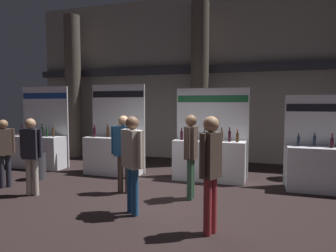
{
  "coord_description": "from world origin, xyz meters",
  "views": [
    {
      "loc": [
        2.06,
        -5.8,
        2.02
      ],
      "look_at": [
        -0.2,
        1.17,
        1.45
      ],
      "focal_mm": 32.36,
      "sensor_mm": 36.0,
      "label": 1
    }
  ],
  "objects_px": {
    "visitor_5": "(211,166)",
    "exhibitor_booth_2": "(209,156)",
    "visitor_2": "(4,148)",
    "visitor_3": "(191,150)",
    "exhibitor_booth_0": "(40,148)",
    "exhibitor_booth_3": "(331,166)",
    "visitor_4": "(31,150)",
    "trash_bin": "(38,166)",
    "visitor_7": "(132,155)",
    "visitor_8": "(124,147)",
    "exhibitor_booth_1": "(114,151)"
  },
  "relations": [
    {
      "from": "exhibitor_booth_3",
      "to": "visitor_5",
      "type": "distance_m",
      "value": 3.78
    },
    {
      "from": "exhibitor_booth_0",
      "to": "exhibitor_booth_3",
      "type": "xyz_separation_m",
      "value": [
        8.06,
        -0.07,
        -0.03
      ]
    },
    {
      "from": "exhibitor_booth_0",
      "to": "visitor_8",
      "type": "xyz_separation_m",
      "value": [
        3.65,
        -1.57,
        0.42
      ]
    },
    {
      "from": "visitor_4",
      "to": "visitor_7",
      "type": "xyz_separation_m",
      "value": [
        2.55,
        -0.36,
        0.09
      ]
    },
    {
      "from": "visitor_5",
      "to": "visitor_7",
      "type": "distance_m",
      "value": 1.53
    },
    {
      "from": "exhibitor_booth_2",
      "to": "visitor_2",
      "type": "distance_m",
      "value": 5.02
    },
    {
      "from": "exhibitor_booth_0",
      "to": "visitor_2",
      "type": "xyz_separation_m",
      "value": [
        0.76,
        -2.06,
        0.32
      ]
    },
    {
      "from": "visitor_5",
      "to": "exhibitor_booth_1",
      "type": "bearing_deg",
      "value": -107.11
    },
    {
      "from": "exhibitor_booth_1",
      "to": "exhibitor_booth_2",
      "type": "distance_m",
      "value": 2.7
    },
    {
      "from": "visitor_7",
      "to": "trash_bin",
      "type": "bearing_deg",
      "value": -166.1
    },
    {
      "from": "exhibitor_booth_0",
      "to": "visitor_7",
      "type": "distance_m",
      "value": 5.17
    },
    {
      "from": "exhibitor_booth_1",
      "to": "visitor_7",
      "type": "relative_size",
      "value": 1.43
    },
    {
      "from": "visitor_7",
      "to": "exhibitor_booth_3",
      "type": "bearing_deg",
      "value": 73.7
    },
    {
      "from": "exhibitor_booth_0",
      "to": "visitor_2",
      "type": "distance_m",
      "value": 2.22
    },
    {
      "from": "visitor_8",
      "to": "visitor_3",
      "type": "bearing_deg",
      "value": 174.99
    },
    {
      "from": "visitor_2",
      "to": "exhibitor_booth_1",
      "type": "bearing_deg",
      "value": -8.87
    },
    {
      "from": "visitor_4",
      "to": "visitor_5",
      "type": "bearing_deg",
      "value": -23.52
    },
    {
      "from": "visitor_3",
      "to": "visitor_5",
      "type": "xyz_separation_m",
      "value": [
        0.69,
        -1.57,
        0.03
      ]
    },
    {
      "from": "visitor_2",
      "to": "visitor_5",
      "type": "xyz_separation_m",
      "value": [
        5.1,
        -1.05,
        0.13
      ]
    },
    {
      "from": "exhibitor_booth_1",
      "to": "visitor_2",
      "type": "xyz_separation_m",
      "value": [
        -1.8,
        -2.05,
        0.3
      ]
    },
    {
      "from": "exhibitor_booth_1",
      "to": "exhibitor_booth_3",
      "type": "bearing_deg",
      "value": -0.58
    },
    {
      "from": "trash_bin",
      "to": "visitor_7",
      "type": "relative_size",
      "value": 0.4
    },
    {
      "from": "visitor_2",
      "to": "visitor_5",
      "type": "distance_m",
      "value": 5.21
    },
    {
      "from": "visitor_2",
      "to": "visitor_3",
      "type": "xyz_separation_m",
      "value": [
        4.41,
        0.52,
        0.1
      ]
    },
    {
      "from": "exhibitor_booth_0",
      "to": "visitor_5",
      "type": "xyz_separation_m",
      "value": [
        5.86,
        -3.1,
        0.45
      ]
    },
    {
      "from": "trash_bin",
      "to": "visitor_4",
      "type": "relative_size",
      "value": 0.43
    },
    {
      "from": "trash_bin",
      "to": "visitor_4",
      "type": "distance_m",
      "value": 1.6
    },
    {
      "from": "exhibitor_booth_2",
      "to": "visitor_3",
      "type": "distance_m",
      "value": 1.74
    },
    {
      "from": "visitor_3",
      "to": "exhibitor_booth_2",
      "type": "bearing_deg",
      "value": 178.79
    },
    {
      "from": "visitor_5",
      "to": "trash_bin",
      "type": "bearing_deg",
      "value": -85.33
    },
    {
      "from": "exhibitor_booth_3",
      "to": "visitor_4",
      "type": "distance_m",
      "value": 6.65
    },
    {
      "from": "exhibitor_booth_3",
      "to": "visitor_7",
      "type": "xyz_separation_m",
      "value": [
        -3.68,
        -2.65,
        0.49
      ]
    },
    {
      "from": "visitor_3",
      "to": "visitor_5",
      "type": "distance_m",
      "value": 1.71
    },
    {
      "from": "exhibitor_booth_1",
      "to": "visitor_4",
      "type": "xyz_separation_m",
      "value": [
        -0.73,
        -2.35,
        0.35
      ]
    },
    {
      "from": "trash_bin",
      "to": "visitor_5",
      "type": "relative_size",
      "value": 0.39
    },
    {
      "from": "visitor_2",
      "to": "visitor_3",
      "type": "bearing_deg",
      "value": -50.78
    },
    {
      "from": "visitor_4",
      "to": "visitor_8",
      "type": "height_order",
      "value": "visitor_8"
    },
    {
      "from": "visitor_4",
      "to": "visitor_8",
      "type": "bearing_deg",
      "value": 10.42
    },
    {
      "from": "exhibitor_booth_3",
      "to": "visitor_7",
      "type": "height_order",
      "value": "exhibitor_booth_3"
    },
    {
      "from": "visitor_2",
      "to": "visitor_3",
      "type": "height_order",
      "value": "visitor_3"
    },
    {
      "from": "visitor_5",
      "to": "visitor_8",
      "type": "xyz_separation_m",
      "value": [
        -2.21,
        1.53,
        -0.03
      ]
    },
    {
      "from": "exhibitor_booth_2",
      "to": "visitor_5",
      "type": "height_order",
      "value": "exhibitor_booth_2"
    },
    {
      "from": "visitor_2",
      "to": "exhibitor_booth_3",
      "type": "bearing_deg",
      "value": -42.26
    },
    {
      "from": "visitor_7",
      "to": "exhibitor_booth_1",
      "type": "bearing_deg",
      "value": 161.92
    },
    {
      "from": "exhibitor_booth_2",
      "to": "visitor_4",
      "type": "distance_m",
      "value": 4.27
    },
    {
      "from": "visitor_2",
      "to": "visitor_8",
      "type": "distance_m",
      "value": 2.93
    },
    {
      "from": "exhibitor_booth_3",
      "to": "visitor_8",
      "type": "bearing_deg",
      "value": -161.18
    },
    {
      "from": "visitor_3",
      "to": "visitor_5",
      "type": "height_order",
      "value": "visitor_5"
    },
    {
      "from": "visitor_5",
      "to": "exhibitor_booth_2",
      "type": "bearing_deg",
      "value": -143.51
    },
    {
      "from": "visitor_7",
      "to": "visitor_3",
      "type": "bearing_deg",
      "value": 94.04
    }
  ]
}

